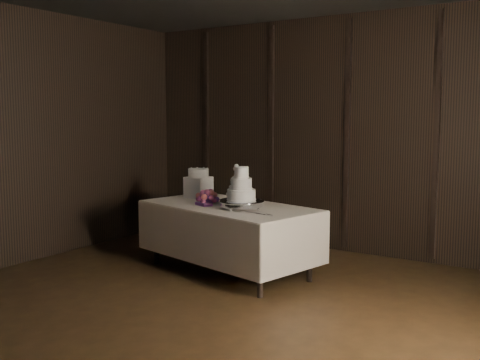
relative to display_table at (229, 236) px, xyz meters
name	(u,v)px	position (x,y,z in m)	size (l,w,h in m)	color
room	(166,149)	(0.71, -1.86, 1.08)	(6.08, 7.08, 3.08)	black
display_table	(229,236)	(0.00, 0.00, 0.00)	(2.17, 1.46, 0.76)	beige
cake_stand	(241,205)	(0.25, -0.13, 0.39)	(0.48, 0.48, 0.09)	silver
wedding_cake	(239,187)	(0.22, -0.14, 0.58)	(0.34, 0.30, 0.36)	white
bouquet	(207,198)	(-0.27, -0.04, 0.41)	(0.31, 0.41, 0.20)	#D9598F
box_pedestal	(198,187)	(-0.64, 0.29, 0.47)	(0.26, 0.26, 0.25)	white
small_cake	(198,173)	(-0.64, 0.29, 0.64)	(0.25, 0.25, 0.10)	white
cake_knife	(256,213)	(0.54, -0.30, 0.35)	(0.37, 0.02, 0.01)	silver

